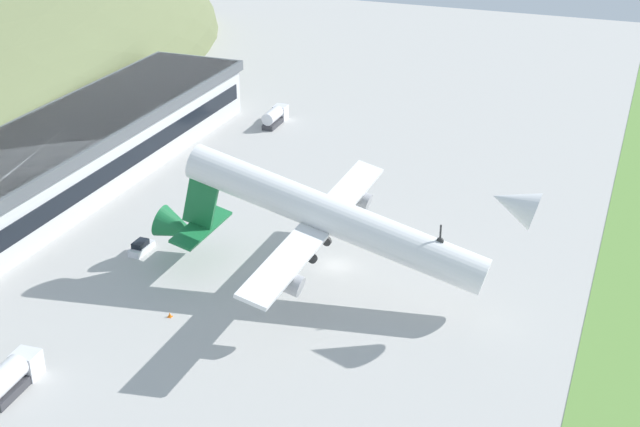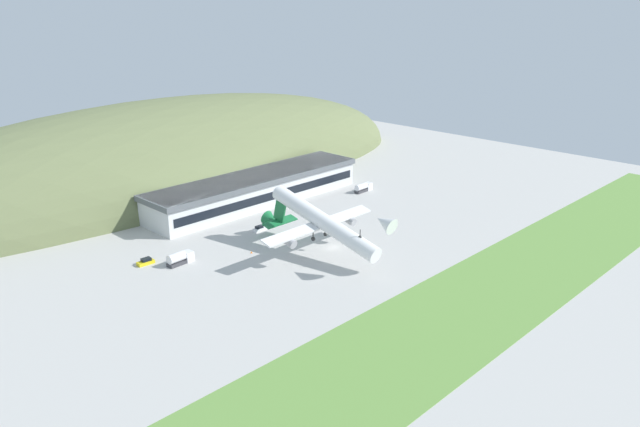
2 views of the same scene
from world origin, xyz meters
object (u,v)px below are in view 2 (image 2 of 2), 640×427
terminal_building (256,187)px  traffic_cone_0 (251,252)px  cargo_airplane (322,222)px  service_car_1 (146,262)px  service_car_0 (260,229)px  fuel_truck (363,187)px  box_truck (180,258)px

terminal_building → traffic_cone_0: terminal_building is taller
cargo_airplane → service_car_1: size_ratio=10.39×
service_car_0 → fuel_truck: bearing=4.2°
cargo_airplane → terminal_building: bearing=70.4°
cargo_airplane → traffic_cone_0: size_ratio=79.83×
service_car_1 → cargo_airplane: bearing=-37.2°
traffic_cone_0 → service_car_1: bearing=150.0°
box_truck → traffic_cone_0: bearing=-23.6°
cargo_airplane → box_truck: size_ratio=6.24×
box_truck → traffic_cone_0: box_truck is taller
terminal_building → box_truck: size_ratio=10.65×
box_truck → traffic_cone_0: size_ratio=12.79×
terminal_building → service_car_0: (-16.50, -20.84, -4.74)m
terminal_building → fuel_truck: (34.63, -17.08, -3.94)m
service_car_1 → traffic_cone_0: service_car_1 is taller
terminal_building → box_truck: 52.59m
cargo_airplane → fuel_truck: (51.01, 28.95, -7.54)m
terminal_building → cargo_airplane: (-16.39, -46.03, 3.60)m
terminal_building → traffic_cone_0: 43.57m
service_car_1 → box_truck: 8.83m
terminal_building → fuel_truck: bearing=-26.3°
box_truck → service_car_1: bearing=136.2°
cargo_airplane → service_car_0: (-0.12, 25.19, -8.34)m
cargo_airplane → box_truck: bearing=144.3°
cargo_airplane → service_car_1: cargo_airplane is taller
box_truck → service_car_0: bearing=7.0°
service_car_0 → service_car_1: bearing=176.2°
terminal_building → cargo_airplane: 48.99m
fuel_truck → service_car_1: bearing=-179.1°
cargo_airplane → traffic_cone_0: bearing=132.2°
service_car_1 → traffic_cone_0: bearing=-30.0°
fuel_truck → box_truck: (-80.99, -7.45, 0.11)m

